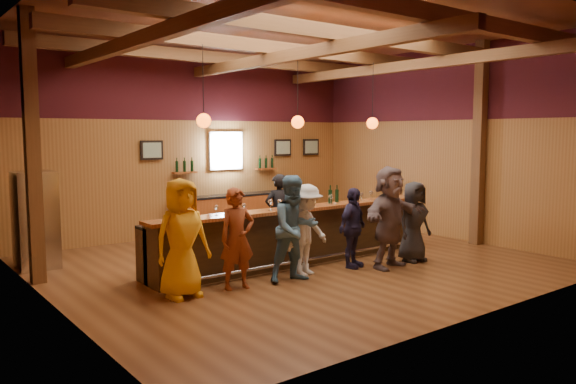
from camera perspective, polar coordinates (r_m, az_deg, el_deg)
name	(u,v)px	position (r m, az deg, el deg)	size (l,w,h in m)	color
room	(296,95)	(10.70, 0.80, 9.86)	(9.04, 9.00, 4.52)	brown
bar_counter	(293,235)	(10.94, 0.55, -4.38)	(6.30, 1.07, 1.11)	black
back_bar_cabinet	(244,212)	(14.50, -4.44, -2.01)	(4.00, 0.52, 0.95)	brown
window	(226,151)	(14.35, -6.33, 4.20)	(0.95, 0.09, 0.95)	silver
framed_pictures	(254,148)	(14.80, -3.43, 4.47)	(5.35, 0.05, 0.45)	black
wine_shelves	(227,168)	(14.31, -6.17, 2.47)	(3.00, 0.18, 0.30)	brown
pendant_lights	(298,122)	(10.64, 0.99, 7.16)	(4.24, 0.24, 1.37)	black
stainless_fridge	(35,220)	(11.33, -24.27, -2.61)	(0.70, 0.70, 1.80)	silver
customer_orange	(182,238)	(8.66, -10.73, -4.63)	(0.89, 0.58, 1.82)	orange
customer_redvest	(237,239)	(9.02, -5.19, -4.73)	(0.60, 0.39, 1.63)	maroon
customer_denim	(295,229)	(9.42, 0.69, -3.75)	(0.87, 0.68, 1.80)	#46708C
customer_white	(306,230)	(9.83, 1.82, -3.89)	(1.04, 0.60, 1.61)	beige
customer_navy	(353,228)	(10.47, 6.58, -3.64)	(0.87, 0.36, 1.49)	#1F1B36
customer_brown	(390,217)	(10.54, 10.28, -2.53)	(1.76, 0.56, 1.90)	#655151
customer_dark	(414,222)	(11.18, 12.66, -2.95)	(0.76, 0.50, 1.57)	#232325
bartender	(278,213)	(11.76, -1.00, -2.16)	(0.60, 0.39, 1.65)	black
ice_bucket	(307,200)	(10.65, 1.98, -0.79)	(0.23, 0.23, 0.25)	brown
bottle_a	(330,196)	(11.11, 4.31, -0.43)	(0.08, 0.08, 0.36)	black
bottle_b	(337,195)	(11.33, 4.99, -0.34)	(0.07, 0.07, 0.34)	black
glass_a	(186,211)	(9.28, -10.28, -1.91)	(0.08, 0.08, 0.17)	silver
glass_b	(216,208)	(9.55, -7.31, -1.63)	(0.08, 0.08, 0.17)	silver
glass_c	(244,206)	(9.80, -4.49, -1.43)	(0.07, 0.07, 0.16)	silver
glass_d	(270,202)	(10.07, -1.81, -1.07)	(0.09, 0.09, 0.20)	silver
glass_e	(280,202)	(10.21, -0.85, -1.03)	(0.08, 0.08, 0.19)	silver
glass_f	(331,197)	(10.99, 4.35, -0.53)	(0.09, 0.09, 0.19)	silver
glass_g	(362,195)	(11.67, 7.51, -0.27)	(0.07, 0.07, 0.17)	silver
glass_h	(371,193)	(11.81, 8.44, -0.11)	(0.09, 0.09, 0.19)	silver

